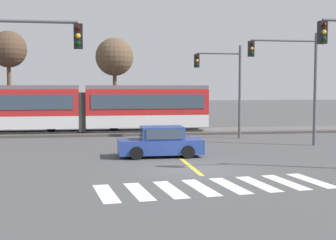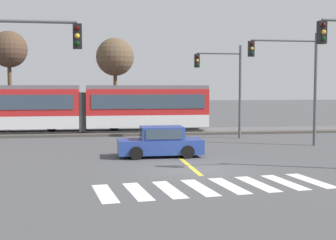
{
  "view_description": "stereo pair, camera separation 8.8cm",
  "coord_description": "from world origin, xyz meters",
  "px_view_note": "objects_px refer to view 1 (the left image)",
  "views": [
    {
      "loc": [
        -4.21,
        -19.32,
        3.49
      ],
      "look_at": [
        0.03,
        7.02,
        1.6
      ],
      "focal_mm": 50.0,
      "sensor_mm": 36.0,
      "label": 1
    },
    {
      "loc": [
        -4.13,
        -19.33,
        3.49
      ],
      "look_at": [
        0.03,
        7.02,
        1.6
      ],
      "focal_mm": 50.0,
      "sensor_mm": 36.0,
      "label": 2
    }
  ],
  "objects_px": {
    "traffic_light_near_left": "(14,69)",
    "traffic_light_mid_right": "(294,72)",
    "bare_tree_far_west": "(8,50)",
    "light_rail_tram": "(82,107)",
    "sedan_crossing": "(160,143)",
    "bare_tree_west": "(115,57)",
    "traffic_light_far_right": "(225,78)"
  },
  "relations": [
    {
      "from": "sedan_crossing",
      "to": "traffic_light_far_right",
      "type": "relative_size",
      "value": 0.67
    },
    {
      "from": "light_rail_tram",
      "to": "bare_tree_west",
      "type": "relative_size",
      "value": 2.44
    },
    {
      "from": "traffic_light_near_left",
      "to": "sedan_crossing",
      "type": "bearing_deg",
      "value": 42.82
    },
    {
      "from": "traffic_light_far_right",
      "to": "bare_tree_far_west",
      "type": "height_order",
      "value": "bare_tree_far_west"
    },
    {
      "from": "light_rail_tram",
      "to": "traffic_light_near_left",
      "type": "bearing_deg",
      "value": -96.53
    },
    {
      "from": "sedan_crossing",
      "to": "traffic_light_mid_right",
      "type": "relative_size",
      "value": 0.63
    },
    {
      "from": "traffic_light_near_left",
      "to": "bare_tree_west",
      "type": "height_order",
      "value": "bare_tree_west"
    },
    {
      "from": "bare_tree_west",
      "to": "traffic_light_mid_right",
      "type": "bearing_deg",
      "value": -53.88
    },
    {
      "from": "traffic_light_near_left",
      "to": "traffic_light_mid_right",
      "type": "bearing_deg",
      "value": 30.97
    },
    {
      "from": "traffic_light_far_right",
      "to": "light_rail_tram",
      "type": "bearing_deg",
      "value": 155.49
    },
    {
      "from": "sedan_crossing",
      "to": "traffic_light_mid_right",
      "type": "height_order",
      "value": "traffic_light_mid_right"
    },
    {
      "from": "light_rail_tram",
      "to": "traffic_light_near_left",
      "type": "xyz_separation_m",
      "value": [
        -2.01,
        -17.54,
        2.08
      ]
    },
    {
      "from": "traffic_light_mid_right",
      "to": "bare_tree_west",
      "type": "bearing_deg",
      "value": 126.12
    },
    {
      "from": "light_rail_tram",
      "to": "bare_tree_west",
      "type": "height_order",
      "value": "bare_tree_west"
    },
    {
      "from": "traffic_light_far_right",
      "to": "bare_tree_west",
      "type": "relative_size",
      "value": 0.83
    },
    {
      "from": "traffic_light_mid_right",
      "to": "bare_tree_far_west",
      "type": "xyz_separation_m",
      "value": [
        -18.34,
        13.26,
        2.03
      ]
    },
    {
      "from": "light_rail_tram",
      "to": "bare_tree_far_west",
      "type": "xyz_separation_m",
      "value": [
        -5.89,
        4.4,
        4.38
      ]
    },
    {
      "from": "bare_tree_far_west",
      "to": "light_rail_tram",
      "type": "bearing_deg",
      "value": -36.78
    },
    {
      "from": "sedan_crossing",
      "to": "bare_tree_far_west",
      "type": "distance_m",
      "value": 19.95
    },
    {
      "from": "traffic_light_near_left",
      "to": "bare_tree_west",
      "type": "distance_m",
      "value": 22.73
    },
    {
      "from": "light_rail_tram",
      "to": "traffic_light_far_right",
      "type": "relative_size",
      "value": 2.94
    },
    {
      "from": "traffic_light_far_right",
      "to": "bare_tree_far_west",
      "type": "distance_m",
      "value": 17.94
    },
    {
      "from": "light_rail_tram",
      "to": "bare_tree_far_west",
      "type": "bearing_deg",
      "value": 143.22
    },
    {
      "from": "traffic_light_far_right",
      "to": "bare_tree_west",
      "type": "height_order",
      "value": "bare_tree_west"
    },
    {
      "from": "bare_tree_far_west",
      "to": "bare_tree_west",
      "type": "distance_m",
      "value": 8.51
    },
    {
      "from": "light_rail_tram",
      "to": "traffic_light_near_left",
      "type": "height_order",
      "value": "traffic_light_near_left"
    },
    {
      "from": "sedan_crossing",
      "to": "bare_tree_far_west",
      "type": "bearing_deg",
      "value": 121.47
    },
    {
      "from": "traffic_light_near_left",
      "to": "bare_tree_far_west",
      "type": "height_order",
      "value": "bare_tree_far_west"
    },
    {
      "from": "light_rail_tram",
      "to": "traffic_light_near_left",
      "type": "distance_m",
      "value": 17.77
    },
    {
      "from": "traffic_light_mid_right",
      "to": "bare_tree_west",
      "type": "distance_m",
      "value": 16.79
    },
    {
      "from": "traffic_light_near_left",
      "to": "bare_tree_far_west",
      "type": "distance_m",
      "value": 22.4
    },
    {
      "from": "sedan_crossing",
      "to": "traffic_light_near_left",
      "type": "height_order",
      "value": "traffic_light_near_left"
    }
  ]
}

